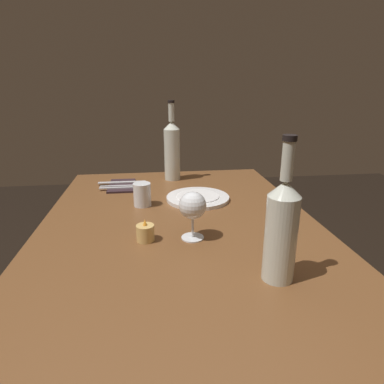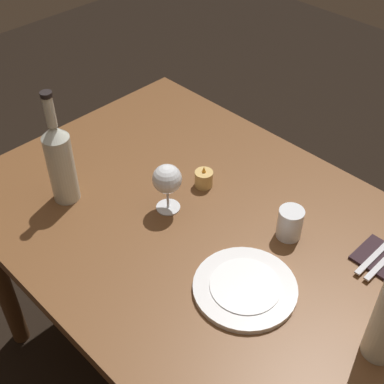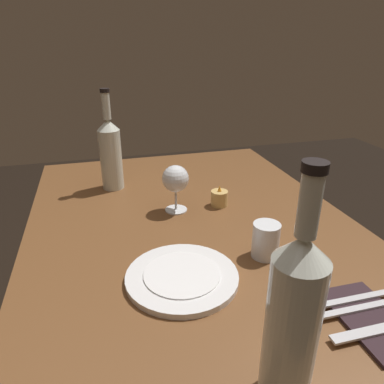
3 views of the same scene
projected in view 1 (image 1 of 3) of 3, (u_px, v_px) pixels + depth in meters
name	position (u px, v px, depth m)	size (l,w,h in m)	color
dining_table	(180.00, 247.00, 1.10)	(1.30, 0.90, 0.74)	brown
wine_glass_left	(193.00, 207.00, 0.93)	(0.08, 0.08, 0.14)	white
wine_bottle	(281.00, 228.00, 0.73)	(0.07, 0.07, 0.33)	silver
wine_bottle_second	(172.00, 149.00, 1.51)	(0.07, 0.07, 0.36)	silver
water_tumbler	(142.00, 196.00, 1.21)	(0.06, 0.06, 0.09)	white
votive_candle	(145.00, 233.00, 0.94)	(0.05, 0.05, 0.07)	#DBB266
dinner_plate	(198.00, 198.00, 1.28)	(0.24, 0.24, 0.02)	white
folded_napkin	(122.00, 186.00, 1.45)	(0.19, 0.11, 0.01)	#2D1E23
fork_inner	(121.00, 186.00, 1.42)	(0.02, 0.18, 0.00)	silver
fork_outer	(121.00, 188.00, 1.40)	(0.02, 0.18, 0.00)	silver
table_knife	(122.00, 182.00, 1.47)	(0.02, 0.21, 0.00)	silver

